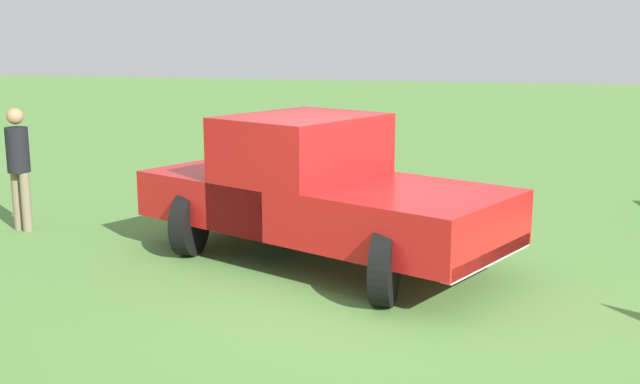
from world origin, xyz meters
name	(u,v)px	position (x,y,z in m)	size (l,w,h in m)	color
ground_plane	(363,287)	(0.00, 0.00, 0.00)	(80.00, 80.00, 0.00)	#54843D
pickup_truck	(312,186)	(0.90, 0.85, 0.96)	(3.65, 5.12, 1.84)	black
person_bystander	(19,162)	(1.26, 5.37, 1.02)	(0.40, 0.40, 1.80)	#7A6B51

